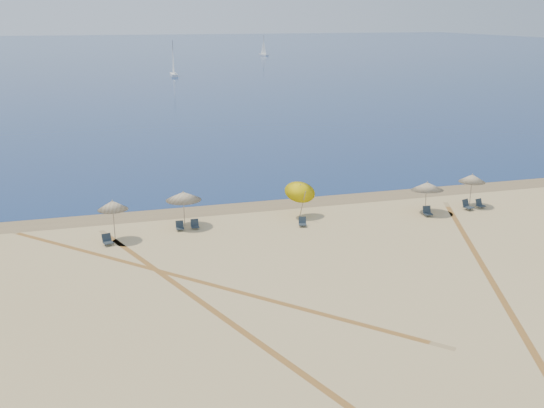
{
  "coord_description": "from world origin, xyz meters",
  "views": [
    {
      "loc": [
        -10.82,
        -18.06,
        13.45
      ],
      "look_at": [
        0.0,
        20.0,
        1.3
      ],
      "focal_mm": 40.94,
      "sensor_mm": 36.0,
      "label": 1
    }
  ],
  "objects_px": {
    "umbrella_3": "(301,189)",
    "chair_2": "(180,226)",
    "chair_1": "(107,240)",
    "chair_6": "(467,205)",
    "sailboat_2": "(264,49)",
    "sailboat_0": "(173,65)",
    "umbrella_4": "(427,186)",
    "chair_5": "(427,212)",
    "umbrella_1": "(113,205)",
    "chair_3": "(195,225)",
    "chair_4": "(302,222)",
    "umbrella_2": "(183,196)",
    "umbrella_5": "(472,178)",
    "chair_7": "(480,204)"
  },
  "relations": [
    {
      "from": "umbrella_3",
      "to": "chair_1",
      "type": "relative_size",
      "value": 3.56
    },
    {
      "from": "umbrella_2",
      "to": "chair_3",
      "type": "height_order",
      "value": "umbrella_2"
    },
    {
      "from": "chair_1",
      "to": "umbrella_1",
      "type": "bearing_deg",
      "value": 43.34
    },
    {
      "from": "chair_2",
      "to": "umbrella_3",
      "type": "bearing_deg",
      "value": 5.5
    },
    {
      "from": "umbrella_3",
      "to": "sailboat_2",
      "type": "bearing_deg",
      "value": 75.7
    },
    {
      "from": "umbrella_4",
      "to": "chair_7",
      "type": "xyz_separation_m",
      "value": [
        4.36,
        -0.07,
        -1.64
      ]
    },
    {
      "from": "umbrella_2",
      "to": "chair_1",
      "type": "relative_size",
      "value": 3.11
    },
    {
      "from": "chair_1",
      "to": "chair_4",
      "type": "relative_size",
      "value": 1.11
    },
    {
      "from": "umbrella_1",
      "to": "sailboat_0",
      "type": "height_order",
      "value": "sailboat_0"
    },
    {
      "from": "umbrella_1",
      "to": "chair_4",
      "type": "distance_m",
      "value": 12.23
    },
    {
      "from": "umbrella_1",
      "to": "umbrella_4",
      "type": "height_order",
      "value": "umbrella_1"
    },
    {
      "from": "umbrella_3",
      "to": "chair_2",
      "type": "height_order",
      "value": "umbrella_3"
    },
    {
      "from": "umbrella_5",
      "to": "chair_6",
      "type": "bearing_deg",
      "value": -132.67
    },
    {
      "from": "chair_2",
      "to": "chair_3",
      "type": "relative_size",
      "value": 0.98
    },
    {
      "from": "chair_3",
      "to": "sailboat_2",
      "type": "bearing_deg",
      "value": 75.69
    },
    {
      "from": "umbrella_1",
      "to": "umbrella_2",
      "type": "relative_size",
      "value": 1.08
    },
    {
      "from": "chair_2",
      "to": "umbrella_4",
      "type": "bearing_deg",
      "value": -1.44
    },
    {
      "from": "umbrella_3",
      "to": "umbrella_5",
      "type": "bearing_deg",
      "value": -4.19
    },
    {
      "from": "umbrella_2",
      "to": "chair_1",
      "type": "xyz_separation_m",
      "value": [
        -5.03,
        -2.25,
        -1.76
      ]
    },
    {
      "from": "umbrella_4",
      "to": "chair_1",
      "type": "height_order",
      "value": "umbrella_4"
    },
    {
      "from": "chair_2",
      "to": "chair_7",
      "type": "xyz_separation_m",
      "value": [
        21.62,
        -1.05,
        0.01
      ]
    },
    {
      "from": "chair_1",
      "to": "chair_3",
      "type": "bearing_deg",
      "value": -0.5
    },
    {
      "from": "umbrella_5",
      "to": "chair_4",
      "type": "relative_size",
      "value": 3.48
    },
    {
      "from": "umbrella_2",
      "to": "umbrella_4",
      "type": "xyz_separation_m",
      "value": [
        16.83,
        -1.77,
        -0.13
      ]
    },
    {
      "from": "chair_3",
      "to": "umbrella_5",
      "type": "bearing_deg",
      "value": 1.06
    },
    {
      "from": "chair_1",
      "to": "sailboat_2",
      "type": "xyz_separation_m",
      "value": [
        55.98,
        170.57,
        1.74
      ]
    },
    {
      "from": "sailboat_0",
      "to": "umbrella_4",
      "type": "bearing_deg",
      "value": -86.62
    },
    {
      "from": "umbrella_1",
      "to": "chair_1",
      "type": "xyz_separation_m",
      "value": [
        -0.48,
        -0.8,
        -1.95
      ]
    },
    {
      "from": "umbrella_1",
      "to": "chair_7",
      "type": "relative_size",
      "value": 3.68
    },
    {
      "from": "umbrella_4",
      "to": "umbrella_1",
      "type": "bearing_deg",
      "value": 179.14
    },
    {
      "from": "chair_4",
      "to": "sailboat_2",
      "type": "relative_size",
      "value": 0.1
    },
    {
      "from": "umbrella_4",
      "to": "chair_5",
      "type": "bearing_deg",
      "value": -110.01
    },
    {
      "from": "chair_6",
      "to": "sailboat_0",
      "type": "bearing_deg",
      "value": 74.9
    },
    {
      "from": "chair_2",
      "to": "chair_5",
      "type": "height_order",
      "value": "chair_5"
    },
    {
      "from": "sailboat_0",
      "to": "umbrella_3",
      "type": "bearing_deg",
      "value": -91.43
    },
    {
      "from": "umbrella_1",
      "to": "sailboat_2",
      "type": "relative_size",
      "value": 0.38
    },
    {
      "from": "umbrella_4",
      "to": "chair_7",
      "type": "distance_m",
      "value": 4.66
    },
    {
      "from": "sailboat_0",
      "to": "chair_6",
      "type": "bearing_deg",
      "value": -84.9
    },
    {
      "from": "chair_1",
      "to": "chair_7",
      "type": "distance_m",
      "value": 26.23
    },
    {
      "from": "umbrella_3",
      "to": "chair_6",
      "type": "height_order",
      "value": "umbrella_3"
    },
    {
      "from": "umbrella_1",
      "to": "chair_1",
      "type": "relative_size",
      "value": 3.35
    },
    {
      "from": "chair_1",
      "to": "chair_2",
      "type": "xyz_separation_m",
      "value": [
        4.6,
        1.46,
        -0.03
      ]
    },
    {
      "from": "umbrella_5",
      "to": "chair_3",
      "type": "relative_size",
      "value": 3.93
    },
    {
      "from": "chair_6",
      "to": "sailboat_2",
      "type": "relative_size",
      "value": 0.13
    },
    {
      "from": "chair_2",
      "to": "chair_5",
      "type": "distance_m",
      "value": 17.08
    },
    {
      "from": "umbrella_3",
      "to": "sailboat_2",
      "type": "xyz_separation_m",
      "value": [
        42.95,
        168.57,
        0.06
      ]
    },
    {
      "from": "umbrella_3",
      "to": "chair_6",
      "type": "distance_m",
      "value": 12.28
    },
    {
      "from": "umbrella_2",
      "to": "umbrella_4",
      "type": "distance_m",
      "value": 16.93
    },
    {
      "from": "umbrella_2",
      "to": "chair_7",
      "type": "relative_size",
      "value": 3.41
    },
    {
      "from": "chair_4",
      "to": "chair_6",
      "type": "relative_size",
      "value": 0.8
    }
  ]
}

